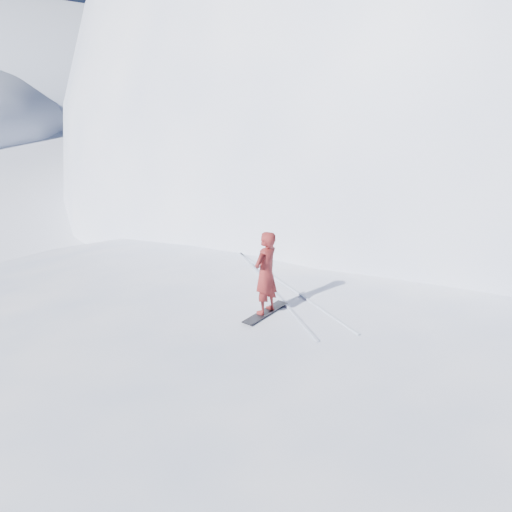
% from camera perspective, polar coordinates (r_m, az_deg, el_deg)
% --- Properties ---
extents(ground, '(400.00, 400.00, 0.00)m').
position_cam_1_polar(ground, '(12.55, 11.61, -22.28)').
color(ground, white).
rests_on(ground, ground).
extents(near_ridge, '(36.00, 28.00, 4.80)m').
position_cam_1_polar(near_ridge, '(15.03, 10.41, -14.17)').
color(near_ridge, white).
rests_on(near_ridge, ground).
extents(summit_peak, '(60.00, 56.00, 56.00)m').
position_cam_1_polar(summit_peak, '(44.04, 24.19, 7.30)').
color(summit_peak, white).
rests_on(summit_peak, ground).
extents(peak_shoulder, '(28.00, 24.00, 18.00)m').
position_cam_1_polar(peak_shoulder, '(32.80, 13.38, 4.67)').
color(peak_shoulder, white).
rests_on(peak_shoulder, ground).
extents(wind_bumps, '(16.00, 14.40, 1.00)m').
position_cam_1_polar(wind_bumps, '(13.88, 5.69, -17.16)').
color(wind_bumps, white).
rests_on(wind_bumps, ground).
extents(snowboard, '(1.33, 1.19, 0.03)m').
position_cam_1_polar(snowboard, '(13.74, 0.95, -5.66)').
color(snowboard, black).
rests_on(snowboard, near_ridge).
extents(snowboarder, '(0.87, 0.84, 2.02)m').
position_cam_1_polar(snowboarder, '(13.33, 0.97, -1.70)').
color(snowboarder, maroon).
rests_on(snowboarder, snowboard).
extents(board_tracks, '(1.56, 5.98, 0.04)m').
position_cam_1_polar(board_tracks, '(15.10, 2.54, -3.20)').
color(board_tracks, silver).
rests_on(board_tracks, ground).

